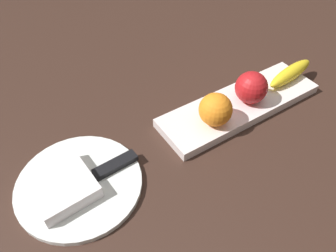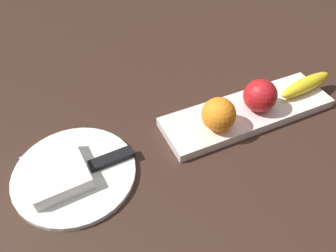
# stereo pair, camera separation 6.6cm
# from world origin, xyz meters

# --- Properties ---
(ground_plane) EXTENTS (2.40, 2.40, 0.00)m
(ground_plane) POSITION_xyz_m (0.00, 0.00, 0.00)
(ground_plane) COLOR #36221A
(fruit_tray) EXTENTS (0.40, 0.12, 0.02)m
(fruit_tray) POSITION_xyz_m (0.05, 0.02, 0.01)
(fruit_tray) COLOR white
(fruit_tray) RESTS_ON ground_plane
(apple) EXTENTS (0.07, 0.07, 0.07)m
(apple) POSITION_xyz_m (0.03, 0.03, 0.06)
(apple) COLOR red
(apple) RESTS_ON fruit_tray
(banana) EXTENTS (0.16, 0.06, 0.03)m
(banana) POSITION_xyz_m (-0.11, 0.02, 0.04)
(banana) COLOR yellow
(banana) RESTS_ON fruit_tray
(orange_near_apple) EXTENTS (0.07, 0.07, 0.07)m
(orange_near_apple) POSITION_xyz_m (0.14, 0.04, 0.06)
(orange_near_apple) COLOR orange
(orange_near_apple) RESTS_ON fruit_tray
(dinner_plate) EXTENTS (0.24, 0.24, 0.01)m
(dinner_plate) POSITION_xyz_m (0.44, 0.02, 0.01)
(dinner_plate) COLOR white
(dinner_plate) RESTS_ON ground_plane
(folded_napkin) EXTENTS (0.11, 0.12, 0.03)m
(folded_napkin) POSITION_xyz_m (0.47, 0.02, 0.02)
(folded_napkin) COLOR white
(folded_napkin) RESTS_ON dinner_plate
(knife) EXTENTS (0.18, 0.03, 0.01)m
(knife) POSITION_xyz_m (0.38, 0.03, 0.02)
(knife) COLOR silver
(knife) RESTS_ON dinner_plate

